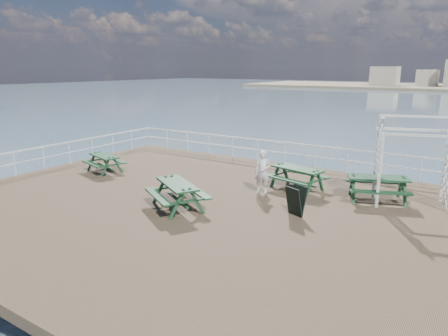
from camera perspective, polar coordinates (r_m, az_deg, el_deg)
ground at (r=13.79m, az=-3.20°, el=-5.74°), size 18.00×14.00×0.30m
railing at (r=15.59m, az=2.06°, el=0.56°), size 17.77×13.76×1.10m
picnic_table_a at (r=18.62m, az=-16.73°, el=1.16°), size 2.05×1.83×0.84m
picnic_table_b at (r=15.48m, az=10.42°, el=-0.79°), size 2.26×1.98×0.95m
picnic_table_c at (r=14.89m, az=21.11°, el=-2.06°), size 2.45×2.23×0.97m
picnic_table_d at (r=13.24m, az=-6.69°, el=-3.11°), size 2.58×2.44×0.99m
trellis_arbor at (r=14.76m, az=25.43°, el=0.28°), size 2.72×1.99×3.03m
sandwich_board at (r=12.75m, az=10.23°, el=-4.70°), size 0.70×0.62×0.96m
person at (r=14.78m, az=5.51°, el=-0.57°), size 0.66×0.52×1.59m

